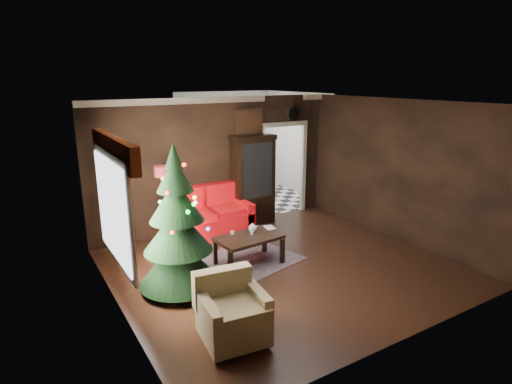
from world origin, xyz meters
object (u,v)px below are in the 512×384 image
christmas_tree (177,226)px  kitchen_table (246,189)px  teapot (252,228)px  wall_clock (293,114)px  coffee_table (249,250)px  loveseat (210,212)px  armchair (233,308)px  floor_lamp (163,205)px  curio_cabinet (253,182)px

christmas_tree → kitchen_table: size_ratio=3.15×
teapot → wall_clock: wall_clock is taller
coffee_table → kitchen_table: 3.73m
christmas_tree → coffee_table: (1.38, 0.26, -0.79)m
loveseat → kitchen_table: loveseat is taller
armchair → christmas_tree: bearing=99.7°
armchair → coffee_table: (1.31, 1.86, -0.20)m
teapot → wall_clock: size_ratio=0.50×
coffee_table → teapot: (0.17, 0.16, 0.33)m
floor_lamp → armchair: 3.46m
christmas_tree → floor_lamp: bearing=77.8°
coffee_table → loveseat: bearing=89.1°
curio_cabinet → christmas_tree: (-2.56, -2.09, 0.10)m
floor_lamp → coffee_table: 1.94m
teapot → curio_cabinet: bearing=58.9°
armchair → coffee_table: armchair is taller
teapot → kitchen_table: (1.66, 3.10, -0.22)m
curio_cabinet → wall_clock: size_ratio=5.94×
christmas_tree → wall_clock: bearing=31.1°
floor_lamp → kitchen_table: bearing=31.0°
armchair → teapot: 2.50m
teapot → christmas_tree: bearing=-164.9°
teapot → armchair: bearing=-126.3°
curio_cabinet → wall_clock: (1.20, 0.18, 1.43)m
floor_lamp → armchair: size_ratio=1.88×
armchair → loveseat: bearing=75.9°
floor_lamp → coffee_table: bearing=-57.7°
curio_cabinet → floor_lamp: size_ratio=1.24×
loveseat → armchair: size_ratio=2.09×
curio_cabinet → loveseat: bearing=-169.2°
floor_lamp → armchair: floor_lamp is taller
curio_cabinet → armchair: bearing=-124.0°
armchair → kitchen_table: size_ratio=1.09×
armchair → wall_clock: wall_clock is taller
teapot → kitchen_table: bearing=61.9°
christmas_tree → curio_cabinet: bearing=39.2°
coffee_table → curio_cabinet: bearing=57.2°
loveseat → armchair: bearing=-111.1°
curio_cabinet → coffee_table: curio_cabinet is taller
floor_lamp → kitchen_table: floor_lamp is taller
floor_lamp → teapot: floor_lamp is taller
floor_lamp → coffee_table: floor_lamp is taller
loveseat → floor_lamp: floor_lamp is taller
curio_cabinet → kitchen_table: curio_cabinet is taller
coffee_table → kitchen_table: (1.83, 3.25, 0.11)m
floor_lamp → wall_clock: bearing=7.4°
loveseat → curio_cabinet: size_ratio=0.89×
teapot → kitchen_table: size_ratio=0.21×
floor_lamp → teapot: 1.84m
wall_clock → armchair: bearing=-133.7°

